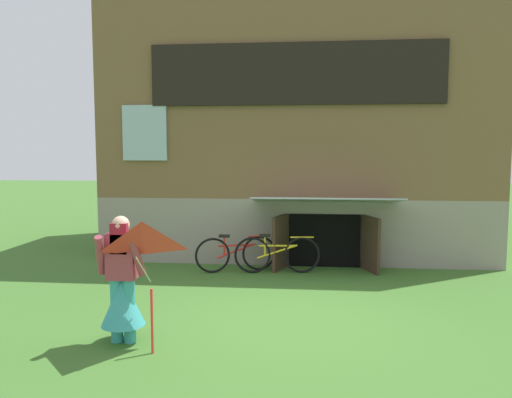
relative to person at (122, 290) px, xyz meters
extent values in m
plane|color=#3D6B28|center=(1.96, 1.17, -0.64)|extent=(60.00, 60.00, 0.00)
cube|color=gray|center=(1.96, 6.40, 0.03)|extent=(8.10, 4.46, 1.33)
cube|color=brown|center=(1.96, 6.40, 2.88)|extent=(8.10, 4.46, 4.37)
cube|color=black|center=(1.96, 4.13, 3.12)|extent=(5.65, 0.08, 1.18)
cube|color=#9EB7C6|center=(1.96, 4.15, 3.12)|extent=(5.49, 0.04, 1.06)
cube|color=#9EB7C6|center=(-1.05, 4.14, 2.01)|extent=(0.90, 0.06, 1.10)
cube|color=black|center=(2.55, 4.16, -0.12)|extent=(1.40, 0.03, 1.05)
cube|color=#3D2B1E|center=(1.70, 3.87, -0.12)|extent=(0.30, 0.68, 1.05)
cube|color=#3D2B1E|center=(3.40, 3.87, -0.12)|extent=(0.29, 0.68, 1.05)
cube|color=gray|center=(2.55, 3.62, 0.74)|extent=(2.73, 1.09, 0.18)
cylinder|color=teal|center=(-0.08, 0.00, -0.25)|extent=(0.14, 0.14, 0.77)
cylinder|color=teal|center=(0.08, 0.00, -0.25)|extent=(0.14, 0.14, 0.77)
cone|color=teal|center=(0.00, 0.00, -0.14)|extent=(0.52, 0.52, 0.58)
cube|color=#993847|center=(0.00, 0.00, 0.40)|extent=(0.34, 0.20, 0.55)
cylinder|color=#993847|center=(-0.22, -0.10, 0.43)|extent=(0.16, 0.31, 0.51)
cylinder|color=#993847|center=(0.22, -0.10, 0.43)|extent=(0.16, 0.31, 0.51)
cube|color=maroon|center=(0.00, -0.06, 0.63)|extent=(0.20, 0.08, 0.36)
sphere|color=#D8AD8E|center=(0.00, 0.00, 0.78)|extent=(0.21, 0.21, 0.21)
pyramid|color=red|center=(0.42, -0.49, 0.57)|extent=(0.85, 0.73, 0.47)
cylinder|color=beige|center=(0.35, -0.25, 0.31)|extent=(0.01, 0.49, 0.41)
cylinder|color=red|center=(0.45, -0.30, -0.27)|extent=(0.03, 0.03, 0.75)
torus|color=black|center=(2.11, 3.61, -0.30)|extent=(0.69, 0.12, 0.68)
torus|color=black|center=(1.19, 3.51, -0.30)|extent=(0.69, 0.12, 0.68)
cylinder|color=gold|center=(1.65, 3.56, -0.12)|extent=(0.70, 0.12, 0.04)
cylinder|color=gold|center=(1.65, 3.56, -0.23)|extent=(0.76, 0.12, 0.28)
cylinder|color=gold|center=(1.42, 3.54, -0.12)|extent=(0.04, 0.04, 0.38)
cube|color=black|center=(1.42, 3.54, 0.07)|extent=(0.20, 0.08, 0.05)
cylinder|color=gold|center=(2.11, 3.61, 0.04)|extent=(0.44, 0.08, 0.03)
torus|color=black|center=(1.29, 3.75, -0.31)|extent=(0.64, 0.27, 0.67)
torus|color=black|center=(0.44, 3.45, -0.31)|extent=(0.64, 0.27, 0.67)
cylinder|color=red|center=(0.86, 3.60, -0.14)|extent=(0.65, 0.26, 0.04)
cylinder|color=red|center=(0.86, 3.60, -0.24)|extent=(0.71, 0.29, 0.27)
cylinder|color=red|center=(0.65, 3.52, -0.14)|extent=(0.04, 0.04, 0.37)
cube|color=black|center=(0.65, 3.52, 0.05)|extent=(0.20, 0.08, 0.05)
cylinder|color=red|center=(1.29, 3.75, 0.02)|extent=(0.42, 0.18, 0.03)
camera|label=1|loc=(2.15, -5.57, 1.65)|focal=34.78mm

